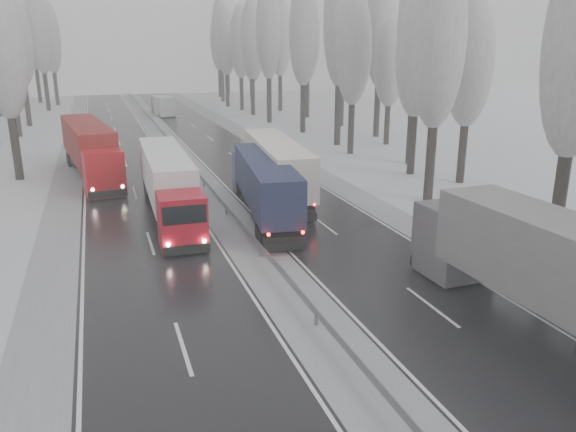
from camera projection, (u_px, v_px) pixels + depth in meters
carriageway_right at (292, 201)px, 40.09m from camera, size 7.50×200.00×0.03m
carriageway_left at (141, 214)px, 36.85m from camera, size 7.50×200.00×0.03m
median_slush at (220, 207)px, 38.47m from camera, size 3.00×200.00×0.04m
shoulder_right at (355, 195)px, 41.61m from camera, size 2.40×200.00×0.04m
shoulder_left at (61, 221)px, 35.33m from camera, size 2.40×200.00×0.04m
median_guardrail at (220, 199)px, 38.29m from camera, size 0.12×200.00×0.76m
tree_18 at (439, 45)px, 37.15m from camera, size 3.60×3.60×16.58m
tree_19 at (470, 62)px, 42.85m from camera, size 3.60×3.60×14.57m
tree_20 at (418, 52)px, 45.73m from camera, size 3.60×3.60×15.71m
tree_21 at (417, 30)px, 49.50m from camera, size 3.60×3.60×18.62m
tree_22 at (354, 50)px, 54.88m from camera, size 3.60×3.60×15.86m
tree_23 at (390, 64)px, 60.87m from camera, size 3.60×3.60×13.55m
tree_24 at (340, 21)px, 59.21m from camera, size 3.60×3.60×20.49m
tree_25 at (381, 29)px, 65.16m from camera, size 3.60×3.60×19.44m
tree_26 at (303, 33)px, 68.71m from camera, size 3.60×3.60×18.78m
tree_27 at (343, 40)px, 74.75m from camera, size 3.60×3.60×17.62m
tree_28 at (269, 31)px, 77.86m from camera, size 3.60×3.60×19.62m
tree_29 at (308, 39)px, 84.03m from camera, size 3.60×3.60×18.11m
tree_30 at (252, 40)px, 87.09m from camera, size 3.60×3.60×17.86m
tree_31 at (280, 38)px, 92.40m from camera, size 3.60×3.60×18.58m
tree_32 at (240, 43)px, 94.01m from camera, size 3.60×3.60×17.33m
tree_33 at (252, 54)px, 99.16m from camera, size 3.60×3.60×14.33m
tree_34 at (226, 42)px, 100.11m from camera, size 3.60×3.60×17.63m
tree_35 at (269, 40)px, 106.46m from camera, size 3.60×3.60×18.25m
tree_36 at (221, 33)px, 108.96m from camera, size 3.60×3.60×20.23m
tree_37 at (251, 46)px, 115.44m from camera, size 3.60×3.60×16.37m
tree_38 at (218, 41)px, 119.47m from camera, size 3.60×3.60×17.97m
tree_39 at (227, 47)px, 124.29m from camera, size 3.60×3.60×16.19m
tree_62 at (2, 50)px, 43.62m from camera, size 3.60×3.60×16.04m
tree_68 at (7, 45)px, 65.69m from camera, size 3.60×3.60×16.65m
tree_70 at (19, 43)px, 74.82m from camera, size 3.60×3.60×17.09m
tree_72 at (8, 52)px, 82.86m from camera, size 3.60×3.60×15.11m
tree_74 at (40, 33)px, 92.98m from camera, size 3.60×3.60×19.68m
tree_76 at (50, 39)px, 102.01m from camera, size 3.60×3.60×18.55m
tree_77 at (21, 54)px, 104.69m from camera, size 3.60×3.60×14.32m
tree_78 at (32, 35)px, 106.72m from camera, size 3.60×3.60×19.55m
tree_79 at (20, 44)px, 109.95m from camera, size 3.60×3.60×17.07m
truck_grey_tarp at (571, 276)px, 20.19m from camera, size 3.44×17.88×4.56m
truck_blue_box at (263, 181)px, 36.05m from camera, size 4.36×15.45×3.93m
truck_cream_box at (274, 163)px, 40.81m from camera, size 4.29×16.57×4.21m
box_truck_distant at (163, 106)px, 89.37m from camera, size 3.15×8.28×3.03m
truck_red_white at (168, 180)px, 35.99m from camera, size 2.78×15.80×4.04m
truck_red_red at (90, 147)px, 46.39m from camera, size 4.93×17.58×4.47m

